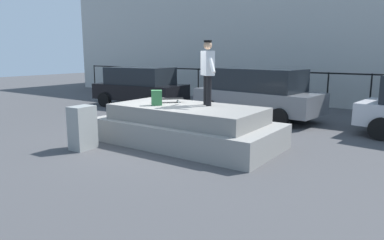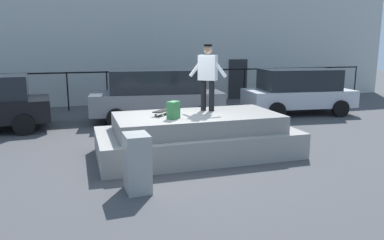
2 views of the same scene
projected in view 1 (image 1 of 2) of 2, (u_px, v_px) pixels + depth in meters
The scene contains 10 objects.
ground_plane at pixel (161, 141), 9.80m from camera, with size 60.00×60.00×0.00m, color #424244.
concrete_ledge at pixel (187, 127), 9.44m from camera, with size 4.87×2.40×1.02m.
skateboarder at pixel (208, 68), 9.24m from camera, with size 0.85×0.70×1.69m.
skateboard at pixel (169, 99), 9.92m from camera, with size 0.72×0.73×0.12m.
backpack at pixel (157, 98), 9.39m from camera, with size 0.28×0.20×0.40m, color #33723F.
car_black_hatchback_near at pixel (140, 86), 16.10m from camera, with size 4.27×2.42×1.76m.
car_grey_hatchback_mid at pixel (257, 93), 12.98m from camera, with size 4.84×2.50×1.84m.
utility_box at pixel (82, 128), 8.89m from camera, with size 0.44×0.60×1.10m, color gray.
fence_row at pixel (272, 82), 15.86m from camera, with size 24.06×0.06×1.62m.
warehouse_building at pixel (311, 35), 19.67m from camera, with size 29.61×8.47×6.71m.
Camera 1 is at (6.17, -7.30, 2.39)m, focal length 33.22 mm.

